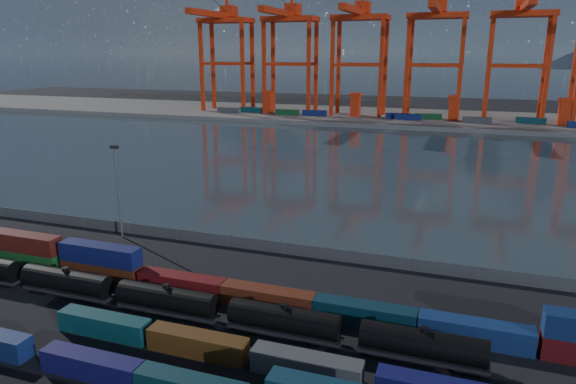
% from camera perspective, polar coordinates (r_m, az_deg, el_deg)
% --- Properties ---
extents(ground, '(700.00, 700.00, 0.00)m').
position_cam_1_polar(ground, '(61.64, -9.63, -16.11)').
color(ground, black).
rests_on(ground, ground).
extents(harbor_water, '(700.00, 700.00, 0.00)m').
position_cam_1_polar(harbor_water, '(156.24, 9.13, 3.30)').
color(harbor_water, '#2D3A41').
rests_on(harbor_water, ground).
extents(far_quay, '(700.00, 70.00, 2.00)m').
position_cam_1_polar(far_quay, '(258.86, 13.40, 8.01)').
color(far_quay, '#514F4C').
rests_on(far_quay, ground).
extents(container_row_south, '(139.01, 2.28, 4.86)m').
position_cam_1_polar(container_row_south, '(59.04, -22.20, -16.82)').
color(container_row_south, '#3C3F41').
rests_on(container_row_south, ground).
extents(container_row_mid, '(140.59, 2.33, 4.96)m').
position_cam_1_polar(container_row_mid, '(63.52, -17.69, -14.10)').
color(container_row_mid, '#383C3D').
rests_on(container_row_mid, ground).
extents(container_row_north, '(141.37, 2.54, 5.41)m').
position_cam_1_polar(container_row_north, '(72.08, -11.63, -9.61)').
color(container_row_north, '#0F144F').
rests_on(container_row_north, ground).
extents(tanker_string, '(106.65, 2.93, 4.19)m').
position_cam_1_polar(tanker_string, '(75.88, -23.37, -9.17)').
color(tanker_string, black).
rests_on(tanker_string, ground).
extents(waterfront_fence, '(160.12, 0.12, 2.20)m').
position_cam_1_polar(waterfront_fence, '(84.12, -0.45, -6.26)').
color(waterfront_fence, '#595B5E').
rests_on(waterfront_fence, ground).
extents(yard_light_mast, '(1.60, 0.40, 16.60)m').
position_cam_1_polar(yard_light_mast, '(93.97, -18.39, 0.57)').
color(yard_light_mast, slate).
rests_on(yard_light_mast, ground).
extents(gantry_cranes, '(201.45, 50.79, 68.78)m').
position_cam_1_polar(gantry_cranes, '(251.34, 12.05, 17.30)').
color(gantry_cranes, red).
rests_on(gantry_cranes, ground).
extents(quay_containers, '(172.58, 10.99, 2.60)m').
position_cam_1_polar(quay_containers, '(245.67, 10.49, 8.34)').
color(quay_containers, navy).
rests_on(quay_containers, far_quay).
extents(straddle_carriers, '(140.00, 7.00, 11.10)m').
position_cam_1_polar(straddle_carriers, '(248.52, 12.66, 9.35)').
color(straddle_carriers, red).
rests_on(straddle_carriers, far_quay).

